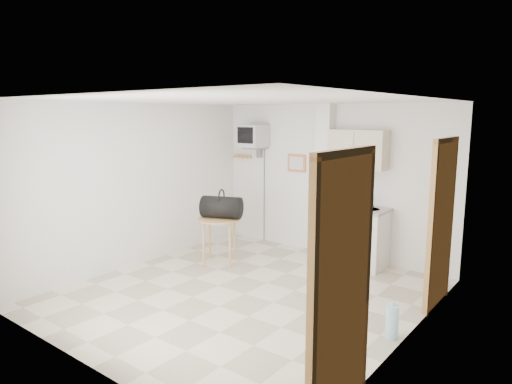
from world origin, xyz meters
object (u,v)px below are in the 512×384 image
Objects in this scene: duffel_bag at (222,207)px; water_bottle at (392,322)px; round_table at (219,224)px; crt_television at (253,137)px.

duffel_bag is 1.73× the size of water_bottle.
duffel_bag is (0.02, 0.04, 0.27)m from round_table.
duffel_bag is at bearing 166.23° from water_bottle.
crt_television is at bearing 149.71° from water_bottle.
crt_television is 2.94× the size of round_table.
round_table is at bearing -75.11° from crt_television.
round_table is 0.27m from duffel_bag.
crt_television reaches higher than duffel_bag.
water_bottle is at bearing -35.15° from duffel_bag.
crt_television is at bearing 104.89° from round_table.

